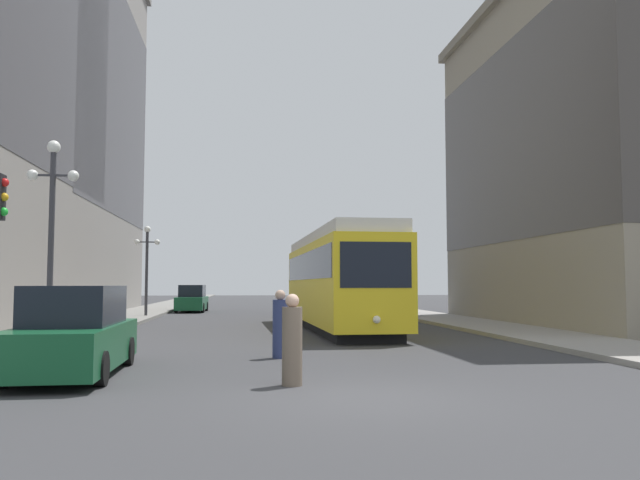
{
  "coord_description": "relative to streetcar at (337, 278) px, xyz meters",
  "views": [
    {
      "loc": [
        -1.95,
        -10.28,
        1.84
      ],
      "look_at": [
        0.56,
        10.41,
        3.31
      ],
      "focal_mm": 35.55,
      "sensor_mm": 36.0,
      "label": 1
    }
  ],
  "objects": [
    {
      "name": "building_right_corner",
      "position": [
        14.25,
        1.55,
        5.97
      ],
      "size": [
        12.82,
        18.04,
        15.74
      ],
      "color": "gray",
      "rests_on": "ground"
    },
    {
      "name": "ground_plane",
      "position": [
        -1.88,
        -15.55,
        -2.1
      ],
      "size": [
        200.0,
        200.0,
        0.0
      ],
      "primitive_type": "plane",
      "color": "#38383A"
    },
    {
      "name": "pedestrian_crossing_far",
      "position": [
        -2.89,
        -9.75,
        -1.3
      ],
      "size": [
        0.38,
        0.38,
        1.71
      ],
      "rotation": [
        0.0,
        0.0,
        6.07
      ],
      "color": "navy",
      "rests_on": "ground"
    },
    {
      "name": "lamp_post_left_near",
      "position": [
        -9.14,
        -7.49,
        1.8
      ],
      "size": [
        1.41,
        0.36,
        5.74
      ],
      "color": "#333338",
      "rests_on": "sidewalk_left"
    },
    {
      "name": "transit_bus",
      "position": [
        3.9,
        14.31,
        -0.15
      ],
      "size": [
        2.99,
        11.24,
        3.45
      ],
      "rotation": [
        0.0,
        0.0,
        0.04
      ],
      "color": "black",
      "rests_on": "ground"
    },
    {
      "name": "sidewalk_left",
      "position": [
        -10.22,
        24.45,
        -2.03
      ],
      "size": [
        3.34,
        120.0,
        0.15
      ],
      "primitive_type": "cube",
      "color": "gray",
      "rests_on": "ground"
    },
    {
      "name": "pedestrian_crossing_near",
      "position": [
        -2.92,
        -14.13,
        -1.32
      ],
      "size": [
        0.37,
        0.37,
        1.67
      ],
      "rotation": [
        0.0,
        0.0,
        2.43
      ],
      "color": "#6B5B4C",
      "rests_on": "ground"
    },
    {
      "name": "building_left_midblock",
      "position": [
        -18.91,
        15.71,
        10.99
      ],
      "size": [
        14.64,
        21.71,
        25.42
      ],
      "color": "gray",
      "rests_on": "ground"
    },
    {
      "name": "lamp_post_left_far",
      "position": [
        -9.14,
        10.18,
        1.34
      ],
      "size": [
        1.41,
        0.36,
        4.96
      ],
      "color": "#333338",
      "rests_on": "sidewalk_left"
    },
    {
      "name": "parked_car_left_mid",
      "position": [
        -7.24,
        17.97,
        -1.26
      ],
      "size": [
        1.98,
        5.03,
        1.82
      ],
      "rotation": [
        0.0,
        0.0,
        -0.02
      ],
      "color": "black",
      "rests_on": "ground"
    },
    {
      "name": "parked_car_left_near",
      "position": [
        -7.25,
        -12.27,
        -1.26
      ],
      "size": [
        1.96,
        4.96,
        1.82
      ],
      "rotation": [
        0.0,
        0.0,
        0.02
      ],
      "color": "black",
      "rests_on": "ground"
    },
    {
      "name": "sidewalk_right",
      "position": [
        6.47,
        24.45,
        -2.03
      ],
      "size": [
        3.34,
        120.0,
        0.15
      ],
      "primitive_type": "cube",
      "color": "gray",
      "rests_on": "ground"
    },
    {
      "name": "streetcar",
      "position": [
        0.0,
        0.0,
        0.0
      ],
      "size": [
        2.94,
        14.31,
        3.89
      ],
      "rotation": [
        0.0,
        0.0,
        0.02
      ],
      "color": "black",
      "rests_on": "ground"
    }
  ]
}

